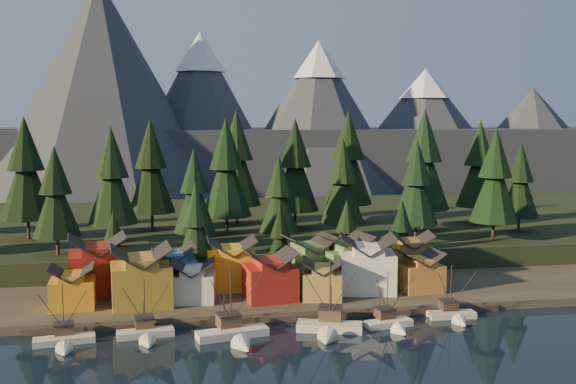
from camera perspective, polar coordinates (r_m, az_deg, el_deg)
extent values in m
plane|color=black|center=(94.96, 0.15, -14.19)|extent=(500.00, 500.00, 0.00)
cube|color=#352F26|center=(132.59, -2.85, -7.91)|extent=(400.00, 50.00, 1.50)
cube|color=black|center=(180.85, -4.76, -3.37)|extent=(420.00, 100.00, 6.00)
cube|color=#3F342D|center=(110.22, -1.35, -10.99)|extent=(80.00, 4.00, 1.00)
cube|color=#3F4451|center=(328.51, -7.07, 3.03)|extent=(560.00, 160.00, 30.00)
cone|color=#3F4451|center=(269.56, -16.24, 8.52)|extent=(100.00, 100.00, 90.00)
cone|color=#3F4451|center=(285.85, -7.73, 6.76)|extent=(80.00, 80.00, 72.00)
cone|color=white|center=(287.43, -7.81, 12.22)|extent=(22.40, 22.40, 17.28)
cone|color=#3F4451|center=(280.22, 2.70, 6.42)|extent=(84.00, 84.00, 68.00)
cone|color=white|center=(281.48, 2.73, 11.68)|extent=(23.52, 23.52, 16.32)
cone|color=#3F4451|center=(311.78, 12.01, 5.35)|extent=(92.00, 92.00, 58.00)
cone|color=white|center=(312.27, 12.11, 9.40)|extent=(25.76, 25.76, 13.92)
cone|color=#3F4451|center=(345.53, 20.81, 4.49)|extent=(88.00, 88.00, 50.00)
cube|color=beige|center=(104.62, -19.26, -12.41)|extent=(9.24, 4.12, 1.42)
cone|color=beige|center=(99.98, -19.25, -13.29)|extent=(3.13, 3.45, 2.66)
cube|color=black|center=(104.79, -19.25, -12.69)|extent=(9.46, 4.20, 0.31)
cube|color=#4E3B29|center=(105.75, -19.30, -11.43)|extent=(3.24, 3.10, 1.60)
cube|color=#272424|center=(105.49, -19.31, -10.97)|extent=(3.45, 3.30, 0.18)
cylinder|color=black|center=(103.78, -19.36, -9.88)|extent=(0.16, 0.16, 7.98)
cylinder|color=black|center=(107.16, -19.32, -10.50)|extent=(0.12, 0.12, 3.90)
cube|color=beige|center=(104.36, -12.55, -12.25)|extent=(8.96, 3.83, 1.44)
cone|color=beige|center=(99.86, -12.31, -13.10)|extent=(3.07, 3.30, 2.69)
cube|color=black|center=(104.53, -12.55, -12.53)|extent=(9.18, 3.90, 0.31)
cube|color=#4F3E2A|center=(105.44, -12.65, -11.26)|extent=(3.21, 3.05, 1.62)
cube|color=#272424|center=(105.17, -12.66, -10.80)|extent=(3.41, 3.26, 0.18)
cylinder|color=black|center=(103.48, -12.64, -9.68)|extent=(0.16, 0.16, 8.08)
cylinder|color=black|center=(106.79, -12.75, -10.34)|extent=(0.13, 0.13, 3.95)
cube|color=beige|center=(101.99, -4.97, -12.53)|extent=(11.52, 5.46, 1.70)
cone|color=beige|center=(96.51, -3.88, -13.63)|extent=(3.91, 4.38, 3.19)
cube|color=black|center=(102.20, -4.97, -12.87)|extent=(11.80, 5.57, 0.37)
cube|color=brown|center=(103.33, -5.31, -11.32)|extent=(3.99, 3.83, 1.91)
cube|color=#272424|center=(103.01, -5.32, -10.76)|extent=(4.25, 4.08, 0.21)
cylinder|color=black|center=(100.96, -5.11, -9.41)|extent=(0.19, 0.19, 9.56)
cylinder|color=black|center=(105.01, -5.69, -10.19)|extent=(0.15, 0.15, 4.67)
cube|color=beige|center=(104.73, 3.71, -12.00)|extent=(10.90, 6.31, 1.82)
cone|color=beige|center=(99.36, 3.49, -13.02)|extent=(4.31, 4.38, 3.42)
cube|color=black|center=(104.94, 3.71, -12.35)|extent=(11.16, 6.44, 0.40)
cube|color=brown|center=(105.99, 3.78, -10.77)|extent=(4.49, 4.34, 2.05)
cube|color=#272424|center=(105.67, 3.79, -10.18)|extent=(4.77, 4.62, 0.23)
cylinder|color=black|center=(103.62, 3.75, -8.74)|extent=(0.20, 0.20, 10.25)
cylinder|color=black|center=(107.60, 3.86, -9.62)|extent=(0.16, 0.16, 5.01)
cube|color=white|center=(107.93, 8.93, -11.55)|extent=(8.15, 4.04, 1.43)
cone|color=white|center=(104.40, 10.09, -12.19)|extent=(3.12, 3.10, 2.69)
cube|color=black|center=(108.10, 8.92, -11.82)|extent=(8.35, 4.12, 0.31)
cube|color=#493227|center=(108.71, 8.57, -10.64)|extent=(3.30, 3.16, 1.61)
cube|color=#272424|center=(108.45, 8.58, -10.19)|extent=(3.51, 3.36, 0.18)
cylinder|color=black|center=(107.00, 8.84, -9.08)|extent=(0.16, 0.16, 8.06)
cylinder|color=black|center=(109.72, 8.17, -9.80)|extent=(0.13, 0.13, 3.94)
cube|color=beige|center=(114.62, 14.32, -10.61)|extent=(8.13, 2.79, 1.42)
cone|color=beige|center=(110.74, 15.23, -11.23)|extent=(2.71, 2.80, 2.66)
cube|color=black|center=(114.77, 14.31, -10.86)|extent=(8.32, 2.84, 0.31)
cube|color=#412C22|center=(115.54, 14.05, -9.75)|extent=(2.88, 2.71, 1.60)
cube|color=#272424|center=(115.30, 14.06, -9.33)|extent=(3.06, 2.89, 0.18)
cylinder|color=black|center=(113.81, 14.29, -8.29)|extent=(0.16, 0.16, 7.98)
cylinder|color=black|center=(116.69, 13.74, -8.95)|extent=(0.12, 0.12, 3.90)
cube|color=orange|center=(116.75, -18.60, -8.54)|extent=(7.74, 6.89, 5.03)
cube|color=orange|center=(116.03, -18.65, -7.10)|extent=(4.45, 6.53, 1.03)
cube|color=#A7812A|center=(114.95, -12.91, -8.04)|extent=(11.00, 10.04, 7.22)
cube|color=#A7812A|center=(113.98, -12.96, -5.94)|extent=(6.52, 9.31, 1.41)
cube|color=beige|center=(116.34, -8.40, -8.33)|extent=(8.26, 7.81, 5.02)
cube|color=beige|center=(115.62, -8.43, -6.88)|extent=(4.88, 7.30, 1.06)
cube|color=maroon|center=(115.78, -1.61, -8.05)|extent=(9.53, 8.63, 6.14)
cube|color=maroon|center=(114.93, -1.61, -6.28)|extent=(5.62, 8.02, 1.22)
cube|color=#A4803A|center=(116.83, 3.04, -8.24)|extent=(8.11, 8.11, 4.90)
cube|color=#A4803A|center=(116.14, 3.05, -6.84)|extent=(5.06, 7.35, 0.96)
cube|color=white|center=(121.85, 7.04, -7.06)|extent=(11.54, 10.29, 7.43)
cube|color=white|center=(120.92, 7.07, -5.02)|extent=(7.05, 9.24, 1.42)
cube|color=#C07931|center=(124.19, 11.65, -7.43)|extent=(8.02, 7.17, 5.15)
cube|color=#C07931|center=(123.50, 11.68, -6.03)|extent=(4.65, 6.75, 1.05)
cube|color=maroon|center=(124.07, -16.54, -6.94)|extent=(11.22, 10.28, 7.80)
cube|color=maroon|center=(123.13, -16.61, -4.86)|extent=(6.73, 9.44, 1.41)
cube|color=#3C5A8F|center=(122.13, -10.14, -7.31)|extent=(8.74, 8.30, 6.48)
cube|color=#3C5A8F|center=(121.30, -10.18, -5.57)|extent=(5.16, 7.76, 1.12)
cube|color=gold|center=(123.49, -5.00, -7.00)|extent=(9.10, 7.73, 6.82)
cube|color=gold|center=(122.63, -5.02, -5.16)|extent=(5.00, 7.58, 1.28)
cube|color=#4E7640|center=(127.20, 1.90, -6.66)|extent=(10.56, 9.32, 6.48)
cube|color=#4E7640|center=(126.39, 1.91, -4.95)|extent=(6.49, 8.31, 1.29)
cube|color=#4D7A42|center=(126.44, 5.13, -6.65)|extent=(10.51, 9.75, 6.99)
cube|color=#4D7A42|center=(125.59, 5.15, -4.82)|extent=(6.52, 8.71, 1.26)
cube|color=olive|center=(133.22, 10.88, -6.13)|extent=(9.68, 9.28, 6.72)
cube|color=olive|center=(132.44, 10.91, -4.47)|extent=(6.01, 8.37, 1.16)
cylinder|color=#332319|center=(161.37, -22.07, -3.00)|extent=(0.70, 0.70, 5.02)
cone|color=black|center=(160.07, -22.23, 0.85)|extent=(12.27, 12.27, 17.29)
cone|color=black|center=(159.55, -22.36, 4.04)|extent=(8.37, 8.37, 12.55)
cylinder|color=#332319|center=(140.17, -19.79, -4.47)|extent=(0.70, 0.70, 3.95)
cone|color=black|center=(138.89, -19.92, -1.00)|extent=(9.66, 9.66, 13.61)
cone|color=black|center=(138.22, -20.03, 1.89)|extent=(6.59, 6.59, 9.88)
cylinder|color=#332319|center=(150.45, -15.24, -3.48)|extent=(0.70, 0.70, 4.62)
cone|color=black|center=(149.13, -15.35, 0.32)|extent=(11.30, 11.30, 15.92)
cone|color=black|center=(148.53, -15.44, 3.47)|extent=(7.70, 7.70, 11.56)
cylinder|color=#332319|center=(164.66, -11.98, -2.51)|extent=(0.70, 0.70, 4.93)
cone|color=black|center=(163.40, -12.06, 1.19)|extent=(12.05, 12.05, 16.99)
cone|color=black|center=(162.88, -12.13, 4.27)|extent=(8.22, 8.22, 12.33)
cylinder|color=#332319|center=(139.99, -8.26, -4.21)|extent=(0.70, 0.70, 3.82)
cone|color=black|center=(138.74, -8.31, -0.85)|extent=(9.33, 9.33, 13.14)
cone|color=black|center=(138.07, -8.36, 1.94)|extent=(6.36, 6.36, 9.54)
cylinder|color=#332319|center=(155.05, -5.45, -2.93)|extent=(0.70, 0.70, 5.00)
cone|color=black|center=(153.70, -5.49, 1.06)|extent=(12.23, 12.23, 17.24)
cone|color=black|center=(153.15, -5.53, 4.38)|extent=(8.34, 8.34, 12.51)
cylinder|color=#332319|center=(139.64, -0.81, -4.23)|extent=(0.70, 0.70, 3.54)
cone|color=black|center=(138.46, -0.82, -1.11)|extent=(8.65, 8.65, 12.19)
cone|color=black|center=(137.79, -0.82, 1.49)|extent=(5.90, 5.90, 8.85)
cylinder|color=#332319|center=(164.19, 0.65, -2.40)|extent=(0.70, 0.70, 4.94)
cone|color=black|center=(162.92, 0.65, 1.33)|extent=(12.08, 12.08, 17.02)
cone|color=black|center=(162.40, 0.66, 4.41)|extent=(8.24, 8.24, 12.35)
cylinder|color=#332319|center=(149.57, 4.85, -3.43)|extent=(0.70, 0.70, 4.13)
cone|color=black|center=(148.33, 4.88, -0.02)|extent=(10.10, 10.10, 14.24)
cone|color=black|center=(147.71, 4.90, 2.82)|extent=(6.89, 6.89, 10.33)
cylinder|color=#332319|center=(175.38, 5.32, -1.81)|extent=(0.70, 0.70, 5.33)
cone|color=black|center=(174.15, 5.36, 1.96)|extent=(13.02, 13.02, 18.35)
cone|color=black|center=(173.70, 5.39, 5.07)|extent=(8.88, 8.88, 13.32)
cylinder|color=#332319|center=(149.73, 11.28, -3.53)|extent=(0.70, 0.70, 4.07)
cone|color=black|center=(148.51, 11.35, -0.17)|extent=(9.96, 9.96, 14.04)
cone|color=black|center=(147.89, 11.41, 2.62)|extent=(6.79, 6.79, 10.19)
cylinder|color=#332319|center=(167.23, 11.88, -2.30)|extent=(0.70, 0.70, 5.38)
cone|color=black|center=(165.92, 11.97, 1.68)|extent=(13.15, 13.15, 18.53)
cone|color=black|center=(165.46, 12.05, 4.99)|extent=(8.96, 8.96, 13.45)
cylinder|color=#332319|center=(155.25, 17.77, -3.27)|extent=(0.70, 0.70, 4.56)
cone|color=black|center=(153.98, 17.89, 0.36)|extent=(11.16, 11.16, 15.72)
cone|color=black|center=(153.40, 17.99, 3.38)|extent=(7.61, 7.61, 11.41)
cylinder|color=#332319|center=(179.97, 16.52, -1.90)|extent=(0.70, 0.70, 4.88)
cone|color=black|center=(178.82, 16.62, 1.45)|extent=(11.94, 11.94, 16.82)
cone|color=black|center=(178.34, 16.71, 4.23)|extent=(8.14, 8.14, 12.21)
cylinder|color=#332319|center=(172.09, -4.55, -1.95)|extent=(0.70, 0.70, 5.36)
cone|color=black|center=(170.83, -4.58, 1.91)|extent=(13.10, 13.10, 18.46)
cone|color=black|center=(170.38, -4.61, 5.11)|extent=(8.93, 8.93, 13.40)
cylinder|color=#332319|center=(169.67, 19.81, -2.67)|extent=(0.70, 0.70, 3.89)
cone|color=black|center=(168.62, 19.92, 0.16)|extent=(9.51, 9.51, 13.41)
cone|color=black|center=(168.08, 20.00, 2.51)|extent=(6.49, 6.49, 9.73)
cylinder|color=#332319|center=(131.84, -15.13, -7.30)|extent=(0.70, 0.70, 2.53)
cone|color=black|center=(130.68, -15.20, -4.96)|extent=(6.20, 6.20, 8.73)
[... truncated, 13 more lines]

